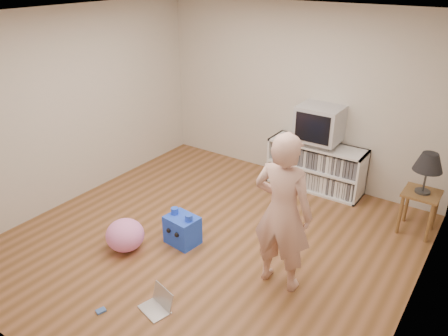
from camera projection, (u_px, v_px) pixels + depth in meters
ground at (210, 241)px, 5.30m from camera, size 4.50×4.50×0.00m
walls at (208, 142)px, 4.74m from camera, size 4.52×4.52×2.60m
ceiling at (206, 16)px, 4.18m from camera, size 4.50×4.50×0.01m
media_unit at (316, 166)px, 6.43m from camera, size 1.40×0.45×0.70m
dvd_deck at (318, 142)px, 6.25m from camera, size 0.45×0.35×0.07m
crt_tv at (320, 123)px, 6.13m from camera, size 0.60×0.53×0.50m
side_table at (420, 202)px, 5.33m from camera, size 0.42×0.42×0.55m
table_lamp at (429, 163)px, 5.11m from camera, size 0.34×0.34×0.52m
person at (283, 213)px, 4.28m from camera, size 0.63×0.43×1.69m
laptop at (159, 303)px, 4.26m from camera, size 0.35×0.31×0.21m
playing_cards at (101, 311)px, 4.23m from camera, size 0.09×0.11×0.02m
plush_blue at (182, 229)px, 5.20m from camera, size 0.41×0.36×0.43m
plush_pink at (125, 235)px, 5.09m from camera, size 0.47×0.47×0.38m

